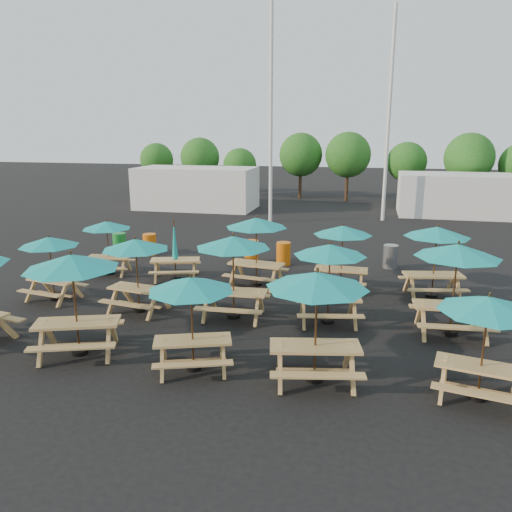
% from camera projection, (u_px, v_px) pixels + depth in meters
% --- Properties ---
extents(ground, '(120.00, 120.00, 0.00)m').
position_uv_depth(ground, '(246.00, 301.00, 15.91)').
color(ground, black).
rests_on(ground, ground).
extents(picnic_unit_1, '(2.10, 2.10, 2.08)m').
position_uv_depth(picnic_unit_1, '(49.00, 245.00, 15.54)').
color(picnic_unit_1, tan).
rests_on(picnic_unit_1, ground).
extents(picnic_unit_2, '(2.01, 2.01, 2.04)m').
position_uv_depth(picnic_unit_2, '(107.00, 228.00, 18.44)').
color(picnic_unit_2, tan).
rests_on(picnic_unit_2, ground).
extents(picnic_unit_3, '(2.82, 2.82, 2.52)m').
position_uv_depth(picnic_unit_3, '(72.00, 268.00, 11.60)').
color(picnic_unit_3, tan).
rests_on(picnic_unit_3, ground).
extents(picnic_unit_4, '(2.24, 2.24, 2.24)m').
position_uv_depth(picnic_unit_4, '(136.00, 249.00, 14.50)').
color(picnic_unit_4, tan).
rests_on(picnic_unit_4, ground).
extents(picnic_unit_5, '(2.11, 1.96, 2.23)m').
position_uv_depth(picnic_unit_5, '(175.00, 255.00, 18.00)').
color(picnic_unit_5, tan).
rests_on(picnic_unit_5, ground).
extents(picnic_unit_6, '(2.46, 2.46, 2.21)m').
position_uv_depth(picnic_unit_6, '(191.00, 290.00, 10.89)').
color(picnic_unit_6, tan).
rests_on(picnic_unit_6, ground).
extents(picnic_unit_7, '(2.23, 2.23, 2.44)m').
position_uv_depth(picnic_unit_7, '(233.00, 247.00, 13.97)').
color(picnic_unit_7, tan).
rests_on(picnic_unit_7, ground).
extents(picnic_unit_8, '(2.40, 2.40, 2.42)m').
position_uv_depth(picnic_unit_8, '(256.00, 227.00, 16.97)').
color(picnic_unit_8, tan).
rests_on(picnic_unit_8, ground).
extents(picnic_unit_9, '(2.54, 2.54, 2.47)m').
position_uv_depth(picnic_unit_9, '(317.00, 287.00, 10.33)').
color(picnic_unit_9, tan).
rests_on(picnic_unit_9, ground).
extents(picnic_unit_10, '(2.36, 2.36, 2.30)m').
position_uv_depth(picnic_unit_10, '(330.00, 255.00, 13.61)').
color(picnic_unit_10, tan).
rests_on(picnic_unit_10, ground).
extents(picnic_unit_11, '(2.00, 2.00, 2.24)m').
position_uv_depth(picnic_unit_11, '(343.00, 234.00, 16.55)').
color(picnic_unit_11, tan).
rests_on(picnic_unit_11, ground).
extents(picnic_unit_12, '(2.28, 2.28, 2.20)m').
position_uv_depth(picnic_unit_12, '(488.00, 311.00, 9.64)').
color(picnic_unit_12, tan).
rests_on(picnic_unit_12, ground).
extents(picnic_unit_13, '(2.33, 2.33, 2.49)m').
position_uv_depth(picnic_unit_13, '(457.00, 256.00, 12.76)').
color(picnic_unit_13, tan).
rests_on(picnic_unit_13, ground).
extents(picnic_unit_14, '(2.42, 2.42, 2.36)m').
position_uv_depth(picnic_unit_14, '(437.00, 236.00, 15.74)').
color(picnic_unit_14, tan).
rests_on(picnic_unit_14, ground).
extents(waste_bin_0, '(0.57, 0.57, 0.92)m').
position_uv_depth(waste_bin_0, '(120.00, 243.00, 21.83)').
color(waste_bin_0, '#177F2C').
rests_on(waste_bin_0, ground).
extents(waste_bin_1, '(0.57, 0.57, 0.92)m').
position_uv_depth(waste_bin_1, '(150.00, 244.00, 21.66)').
color(waste_bin_1, '#D8630C').
rests_on(waste_bin_1, ground).
extents(waste_bin_2, '(0.57, 0.57, 0.92)m').
position_uv_depth(waste_bin_2, '(251.00, 251.00, 20.40)').
color(waste_bin_2, '#D8630C').
rests_on(waste_bin_2, ground).
extents(waste_bin_3, '(0.57, 0.57, 0.92)m').
position_uv_depth(waste_bin_3, '(284.00, 254.00, 20.05)').
color(waste_bin_3, '#D8630C').
rests_on(waste_bin_3, ground).
extents(waste_bin_4, '(0.57, 0.57, 0.92)m').
position_uv_depth(waste_bin_4, '(390.00, 257.00, 19.57)').
color(waste_bin_4, gray).
rests_on(waste_bin_4, ground).
extents(mast_0, '(0.20, 0.20, 12.00)m').
position_uv_depth(mast_0, '(271.00, 117.00, 28.10)').
color(mast_0, silver).
rests_on(mast_0, ground).
extents(mast_1, '(0.20, 0.20, 12.00)m').
position_uv_depth(mast_1, '(389.00, 117.00, 28.58)').
color(mast_1, silver).
rests_on(mast_1, ground).
extents(event_tent_0, '(8.00, 4.00, 2.80)m').
position_uv_depth(event_tent_0, '(196.00, 188.00, 34.31)').
color(event_tent_0, silver).
rests_on(event_tent_0, ground).
extents(event_tent_1, '(7.00, 4.00, 2.60)m').
position_uv_depth(event_tent_1, '(456.00, 195.00, 31.59)').
color(event_tent_1, silver).
rests_on(event_tent_1, ground).
extents(tree_0, '(2.80, 2.80, 4.24)m').
position_uv_depth(tree_0, '(157.00, 160.00, 42.12)').
color(tree_0, '#382314').
rests_on(tree_0, ground).
extents(tree_1, '(3.11, 3.11, 4.72)m').
position_uv_depth(tree_1, '(200.00, 157.00, 39.83)').
color(tree_1, '#382314').
rests_on(tree_1, ground).
extents(tree_2, '(2.59, 2.59, 3.93)m').
position_uv_depth(tree_2, '(240.00, 165.00, 39.00)').
color(tree_2, '#382314').
rests_on(tree_2, ground).
extents(tree_3, '(3.36, 3.36, 5.09)m').
position_uv_depth(tree_3, '(301.00, 155.00, 38.80)').
color(tree_3, '#382314').
rests_on(tree_3, ground).
extents(tree_4, '(3.41, 3.41, 5.17)m').
position_uv_depth(tree_4, '(348.00, 155.00, 37.57)').
color(tree_4, '#382314').
rests_on(tree_4, ground).
extents(tree_5, '(2.94, 2.94, 4.45)m').
position_uv_depth(tree_5, '(407.00, 162.00, 37.14)').
color(tree_5, '#382314').
rests_on(tree_5, ground).
extents(tree_6, '(3.38, 3.38, 5.13)m').
position_uv_depth(tree_6, '(469.00, 158.00, 34.48)').
color(tree_6, '#382314').
rests_on(tree_6, ground).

